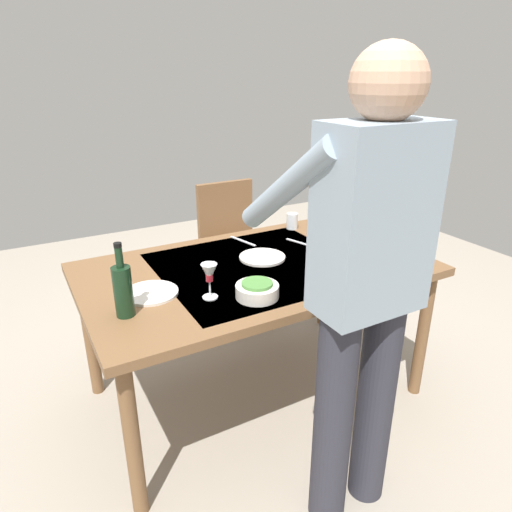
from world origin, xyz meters
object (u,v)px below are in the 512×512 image
at_px(person_server, 364,282).
at_px(side_bowl_salad, 257,290).
at_px(wine_glass_right, 209,275).
at_px(serving_bowl_pasta, 368,251).
at_px(wine_glass_left, 350,213).
at_px(chair_near, 232,241).
at_px(dining_table, 256,278).
at_px(water_cup_near_right, 292,221).
at_px(dinner_plate_far, 151,293).
at_px(wine_bottle, 123,289).
at_px(dinner_plate_near, 262,257).
at_px(water_cup_near_left, 334,229).

distance_m(person_server, side_bowl_salad, 0.52).
bearing_deg(wine_glass_right, serving_bowl_pasta, -178.75).
xyz_separation_m(wine_glass_left, wine_glass_right, (1.06, 0.40, 0.00)).
distance_m(chair_near, person_server, 1.70).
distance_m(dining_table, chair_near, 0.93).
bearing_deg(water_cup_near_right, dining_table, 39.92).
xyz_separation_m(dining_table, wine_glass_right, (0.33, 0.20, 0.17)).
bearing_deg(dinner_plate_far, dining_table, -174.78).
height_order(wine_glass_right, serving_bowl_pasta, wine_glass_right).
distance_m(wine_bottle, serving_bowl_pasta, 1.21).
bearing_deg(side_bowl_salad, dining_table, -118.19).
distance_m(chair_near, serving_bowl_pasta, 1.10).
distance_m(wine_bottle, dinner_plate_far, 0.21).
bearing_deg(water_cup_near_right, wine_glass_right, 36.57).
relative_size(wine_bottle, wine_glass_right, 1.96).
bearing_deg(wine_glass_right, water_cup_near_right, -143.43).
bearing_deg(serving_bowl_pasta, dinner_plate_near, -27.84).
xyz_separation_m(wine_bottle, dinner_plate_near, (-0.74, -0.24, -0.10)).
relative_size(wine_bottle, serving_bowl_pasta, 0.99).
xyz_separation_m(dining_table, person_server, (0.01, 0.75, 0.29)).
xyz_separation_m(water_cup_near_right, dinner_plate_near, (0.38, 0.32, -0.04)).
xyz_separation_m(person_server, water_cup_near_left, (-0.57, -0.88, -0.17)).
distance_m(dining_table, wine_glass_right, 0.42).
bearing_deg(dinner_plate_near, dinner_plate_far, 10.70).
distance_m(dining_table, wine_glass_left, 0.78).
bearing_deg(water_cup_near_left, water_cup_near_right, -66.45).
xyz_separation_m(wine_glass_right, side_bowl_salad, (-0.17, 0.09, -0.07)).
bearing_deg(wine_bottle, wine_glass_left, -165.05).
distance_m(chair_near, wine_glass_left, 0.86).
relative_size(wine_glass_left, water_cup_near_right, 1.62).
bearing_deg(dinner_plate_near, wine_glass_right, 33.59).
bearing_deg(dining_table, water_cup_near_right, -140.08).
height_order(person_server, dinner_plate_far, person_server).
distance_m(person_server, water_cup_near_left, 1.06).
distance_m(serving_bowl_pasta, dinner_plate_near, 0.53).
distance_m(person_server, wine_glass_left, 1.21).
bearing_deg(water_cup_near_left, wine_glass_left, -157.33).
bearing_deg(person_server, serving_bowl_pasta, -133.99).
distance_m(wine_glass_left, dinner_plate_near, 0.68).
height_order(wine_bottle, wine_glass_left, wine_bottle).
bearing_deg(dinner_plate_far, water_cup_near_right, -156.49).
distance_m(wine_glass_left, water_cup_near_right, 0.34).
bearing_deg(wine_glass_left, dinner_plate_near, 11.39).
bearing_deg(wine_glass_left, wine_bottle, 14.95).
height_order(serving_bowl_pasta, side_bowl_salad, same).
bearing_deg(wine_glass_left, dinner_plate_far, 11.06).
xyz_separation_m(side_bowl_salad, dinner_plate_far, (0.38, -0.24, -0.03)).
relative_size(person_server, wine_bottle, 5.71).
bearing_deg(serving_bowl_pasta, dining_table, -18.56).
relative_size(water_cup_near_left, serving_bowl_pasta, 0.35).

